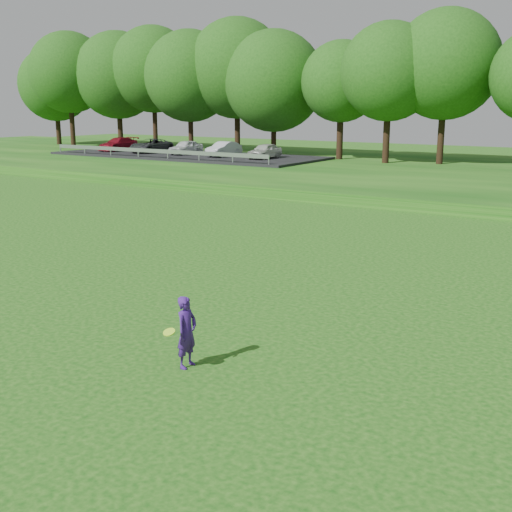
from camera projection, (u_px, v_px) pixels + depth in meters
The scene contains 6 objects.
ground at pixel (96, 316), 15.54m from camera, with size 140.00×140.00×0.00m, color #0E480D.
berm at pixel (473, 175), 43.20m from camera, with size 130.00×30.00×0.60m, color #0E480D.
walking_path at pixel (397, 207), 31.84m from camera, with size 130.00×1.60×0.04m, color gray.
treeline at pixel (497, 58), 44.65m from camera, with size 104.00×7.00×15.00m, color #1A4810, non-canonical shape.
parking_lot at pixel (180, 151), 55.04m from camera, with size 24.00×9.00×1.38m.
woman at pixel (187, 332), 12.40m from camera, with size 0.37×0.88×1.43m.
Camera 1 is at (11.32, -10.27, 5.02)m, focal length 45.00 mm.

